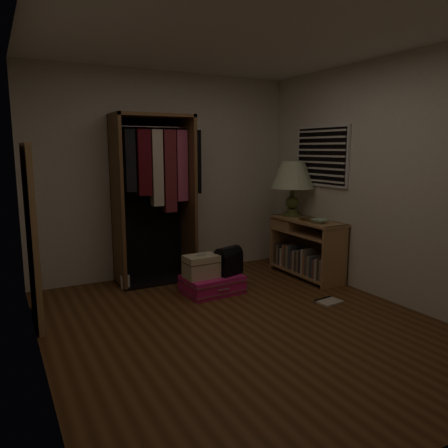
{
  "coord_description": "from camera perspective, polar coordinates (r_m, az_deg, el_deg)",
  "views": [
    {
      "loc": [
        -1.99,
        -3.36,
        1.65
      ],
      "look_at": [
        0.3,
        0.95,
        0.8
      ],
      "focal_mm": 35.0,
      "sensor_mm": 36.0,
      "label": 1
    }
  ],
  "objects": [
    {
      "name": "black_bag",
      "position": [
        5.07,
        0.58,
        -4.72
      ],
      "size": [
        0.35,
        0.28,
        0.33
      ],
      "rotation": [
        0.0,
        0.0,
        0.32
      ],
      "color": "black",
      "rests_on": "pink_suitcase"
    },
    {
      "name": "table_lamp",
      "position": [
        5.88,
        8.98,
        6.2
      ],
      "size": [
        0.75,
        0.75,
        0.73
      ],
      "rotation": [
        0.0,
        0.0,
        -0.36
      ],
      "color": "#4A572A",
      "rests_on": "console_bookshelf"
    },
    {
      "name": "console_bookshelf",
      "position": [
        5.78,
        10.41,
        -2.89
      ],
      "size": [
        0.42,
        1.12,
        0.75
      ],
      "color": "#AA7F52",
      "rests_on": "ground"
    },
    {
      "name": "floor_book",
      "position": [
        4.94,
        13.41,
        -9.79
      ],
      "size": [
        0.28,
        0.24,
        0.02
      ],
      "rotation": [
        0.0,
        0.0,
        0.12
      ],
      "color": "beige",
      "rests_on": "ground"
    },
    {
      "name": "white_jug",
      "position": [
        5.36,
        -12.77,
        -7.38
      ],
      "size": [
        0.12,
        0.12,
        0.19
      ],
      "rotation": [
        0.0,
        0.0,
        0.07
      ],
      "color": "silver",
      "rests_on": "ground"
    },
    {
      "name": "ceramic_bowl",
      "position": [
        5.43,
        12.33,
        0.37
      ],
      "size": [
        0.24,
        0.24,
        0.05
      ],
      "primitive_type": "imported",
      "rotation": [
        0.0,
        0.0,
        0.27
      ],
      "color": "#A2C3A7",
      "rests_on": "console_bookshelf"
    },
    {
      "name": "room_walls",
      "position": [
        3.98,
        3.31,
        7.72
      ],
      "size": [
        3.52,
        4.02,
        2.6
      ],
      "color": "beige",
      "rests_on": "ground"
    },
    {
      "name": "pink_suitcase",
      "position": [
        5.08,
        -1.55,
        -7.85
      ],
      "size": [
        0.71,
        0.53,
        0.2
      ],
      "rotation": [
        0.0,
        0.0,
        0.08
      ],
      "color": "#DA1A71",
      "rests_on": "ground"
    },
    {
      "name": "open_wardrobe",
      "position": [
        5.45,
        -8.73,
        5.33
      ],
      "size": [
        1.08,
        0.5,
        2.05
      ],
      "color": "brown",
      "rests_on": "ground"
    },
    {
      "name": "ground",
      "position": [
        4.24,
        2.52,
        -13.05
      ],
      "size": [
        4.0,
        4.0,
        0.0
      ],
      "primitive_type": "plane",
      "color": "#553218",
      "rests_on": "ground"
    },
    {
      "name": "floor_mirror",
      "position": [
        4.44,
        -23.81,
        -1.35
      ],
      "size": [
        0.06,
        0.8,
        1.7
      ],
      "color": "#A78151",
      "rests_on": "ground"
    },
    {
      "name": "brass_tray",
      "position": [
        5.64,
        11.2,
        0.59
      ],
      "size": [
        0.29,
        0.29,
        0.02
      ],
      "rotation": [
        0.0,
        0.0,
        -0.06
      ],
      "color": "#A17C3E",
      "rests_on": "console_bookshelf"
    },
    {
      "name": "train_case",
      "position": [
        4.95,
        -2.99,
        -5.53
      ],
      "size": [
        0.39,
        0.28,
        0.27
      ],
      "rotation": [
        0.0,
        0.0,
        0.04
      ],
      "color": "beige",
      "rests_on": "pink_suitcase"
    }
  ]
}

